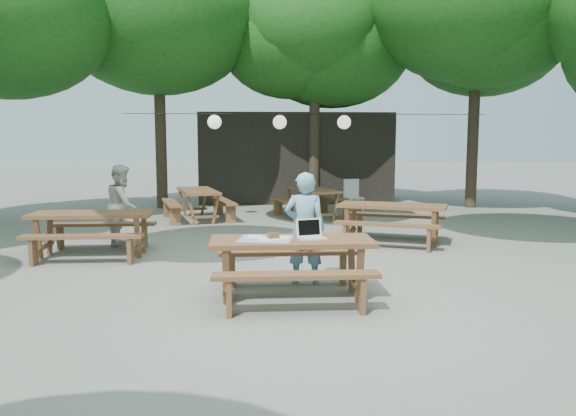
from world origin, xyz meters
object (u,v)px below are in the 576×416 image
at_px(plastic_chair, 354,203).
at_px(picnic_table_nw, 93,234).
at_px(main_picnic_table, 292,268).
at_px(second_person, 123,205).
at_px(woman, 305,228).

bearing_deg(plastic_chair, picnic_table_nw, -147.24).
bearing_deg(main_picnic_table, second_person, 126.91).
bearing_deg(main_picnic_table, woman, 72.40).
xyz_separation_m(second_person, plastic_chair, (5.21, 4.35, -0.50)).
bearing_deg(second_person, main_picnic_table, -145.37).
bearing_deg(woman, second_person, -36.37).
height_order(main_picnic_table, picnic_table_nw, same).
distance_m(second_person, plastic_chair, 6.80).
height_order(main_picnic_table, plastic_chair, plastic_chair).
relative_size(woman, second_person, 1.02).
bearing_deg(picnic_table_nw, second_person, 76.33).
bearing_deg(woman, plastic_chair, -96.67).
relative_size(second_person, plastic_chair, 1.67).
distance_m(picnic_table_nw, second_person, 1.20).
distance_m(main_picnic_table, picnic_table_nw, 4.21).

